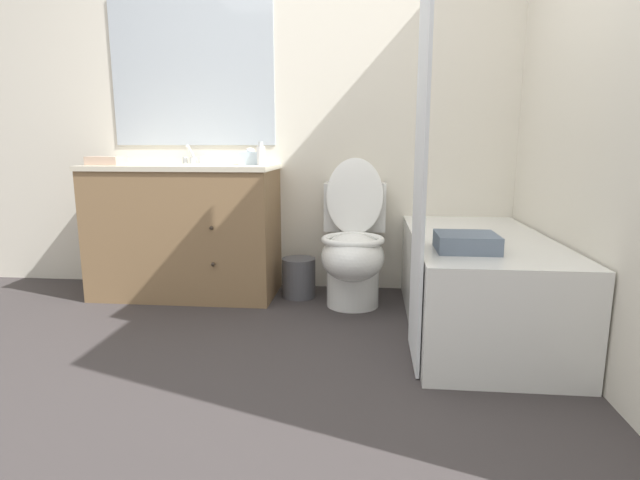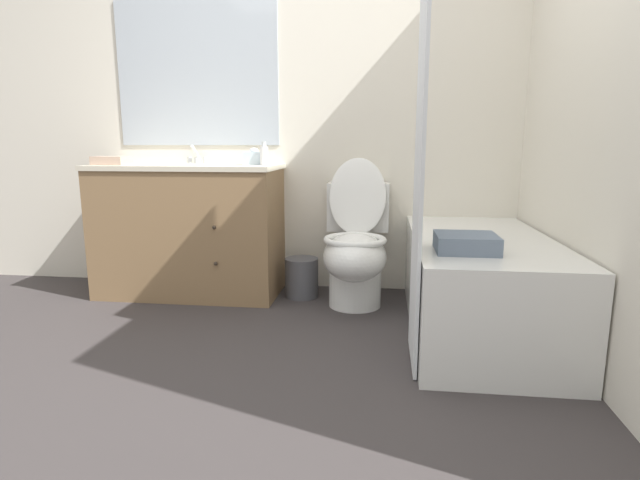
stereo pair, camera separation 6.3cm
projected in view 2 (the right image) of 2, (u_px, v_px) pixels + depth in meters
ground_plane at (247, 411)px, 1.83m from camera, size 14.00×14.00×0.00m
wall_back at (310, 99)px, 3.25m from camera, size 8.00×0.06×2.50m
wall_right at (584, 80)px, 2.24m from camera, size 0.05×2.67×2.50m
vanity_cabinet at (190, 229)px, 3.22m from camera, size 1.17×0.55×0.84m
sink_faucet at (197, 158)px, 3.32m from camera, size 0.14×0.12×0.12m
toilet at (356, 249)px, 3.00m from camera, size 0.39×0.68×0.89m
bathtub at (479, 283)px, 2.60m from camera, size 0.69×1.42×0.50m
shower_curtain at (420, 152)px, 2.10m from camera, size 0.01×0.43×1.86m
wastebasket at (302, 277)px, 3.20m from camera, size 0.21×0.21×0.25m
tissue_box at (254, 158)px, 3.15m from camera, size 0.12×0.13×0.10m
soap_dispenser at (264, 155)px, 3.07m from camera, size 0.05×0.05×0.14m
hand_towel_folded at (112, 161)px, 3.10m from camera, size 0.20×0.16×0.05m
bath_towel_folded at (466, 243)px, 2.20m from camera, size 0.26×0.24×0.08m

